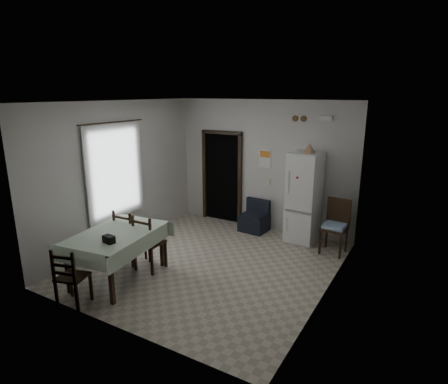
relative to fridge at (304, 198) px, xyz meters
name	(u,v)px	position (x,y,z in m)	size (l,w,h in m)	color
ground	(210,264)	(-1.08, -1.93, -0.94)	(4.50, 4.50, 0.00)	#B9AC97
ceiling	(209,102)	(-1.08, -1.93, 1.96)	(4.20, 4.50, 0.02)	white
wall_back	(263,166)	(-1.08, 0.32, 0.51)	(4.20, 0.02, 2.90)	silver
wall_front	(113,227)	(-1.08, -4.18, 0.51)	(4.20, 0.02, 2.90)	silver
wall_left	(121,174)	(-3.18, -1.93, 0.51)	(0.02, 4.50, 2.90)	silver
wall_right	(331,205)	(1.02, -1.93, 0.51)	(0.02, 4.50, 2.90)	silver
doorway	(227,176)	(-2.13, 0.52, 0.12)	(1.06, 0.52, 2.22)	black
window_recess	(111,171)	(-3.23, -2.13, 0.61)	(0.10, 1.20, 1.60)	silver
curtain	(116,172)	(-3.12, -2.13, 0.61)	(0.02, 1.45, 1.85)	beige
curtain_rod	(112,122)	(-3.11, -2.13, 1.56)	(0.02, 0.02, 1.60)	black
calendar	(265,159)	(-1.03, 0.31, 0.68)	(0.28, 0.02, 0.40)	white
calendar_image	(265,154)	(-1.03, 0.30, 0.78)	(0.24, 0.01, 0.14)	orange
light_switch	(269,182)	(-0.93, 0.31, 0.16)	(0.08, 0.02, 0.12)	beige
vent_left	(295,118)	(-0.38, 0.30, 1.58)	(0.12, 0.12, 0.03)	brown
vent_right	(304,119)	(-0.20, 0.30, 1.58)	(0.12, 0.12, 0.03)	brown
emergency_light	(326,118)	(0.27, 0.28, 1.61)	(0.25, 0.07, 0.09)	white
fridge	(304,198)	(0.00, 0.00, 0.00)	(0.61, 0.61, 1.88)	white
tan_cone	(309,148)	(0.07, -0.05, 1.04)	(0.24, 0.24, 0.20)	tan
navy_seat	(254,216)	(-1.12, 0.00, -0.59)	(0.58, 0.56, 0.70)	black
corner_chair	(334,227)	(0.74, -0.32, -0.41)	(0.46, 0.46, 1.06)	black
dining_table	(118,255)	(-2.12, -3.16, -0.53)	(1.05, 1.59, 0.83)	#B1C5A9
black_bag	(109,239)	(-1.88, -3.55, -0.05)	(0.18, 0.11, 0.12)	black
dining_chair_far_left	(130,236)	(-2.41, -2.56, -0.44)	(0.43, 0.43, 1.01)	black
dining_chair_far_right	(150,242)	(-1.90, -2.62, -0.43)	(0.44, 0.44, 1.03)	black
dining_chair_near_head	(72,276)	(-2.11, -4.08, -0.48)	(0.40, 0.40, 0.92)	black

